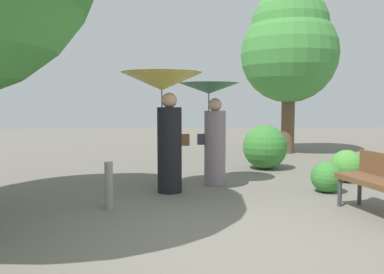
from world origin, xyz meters
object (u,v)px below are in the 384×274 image
(tree_near_right, at_px, (289,46))
(path_marker_post, at_px, (109,186))
(person_left, at_px, (164,103))
(person_right, at_px, (212,116))

(tree_near_right, bearing_deg, path_marker_post, -127.97)
(person_left, height_order, tree_near_right, tree_near_right)
(tree_near_right, distance_m, path_marker_post, 8.25)
(person_right, height_order, tree_near_right, tree_near_right)
(person_left, distance_m, person_right, 1.07)
(person_right, xyz_separation_m, path_marker_post, (-1.73, -1.56, -0.95))
(person_left, relative_size, person_right, 1.08)
(tree_near_right, relative_size, path_marker_post, 7.23)
(person_right, bearing_deg, person_left, 123.18)
(person_right, height_order, path_marker_post, person_right)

